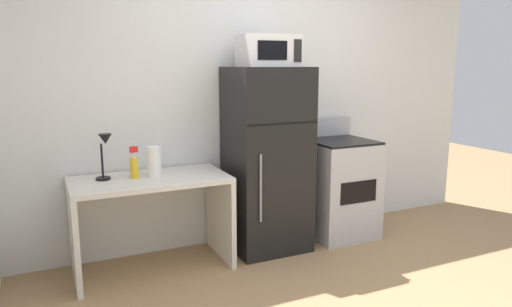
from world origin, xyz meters
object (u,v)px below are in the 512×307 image
(desk_lamp, at_px, (105,149))
(desk, at_px, (151,205))
(spray_bottle, at_px, (134,166))
(oven_range, at_px, (339,187))
(paper_towel_roll, at_px, (154,162))
(refrigerator, at_px, (267,160))
(microwave, at_px, (269,51))

(desk_lamp, bearing_deg, desk, -12.40)
(desk, xyz_separation_m, desk_lamp, (-0.31, 0.07, 0.46))
(spray_bottle, distance_m, oven_range, 1.93)
(desk_lamp, height_order, spray_bottle, desk_lamp)
(desk_lamp, relative_size, paper_towel_roll, 1.47)
(desk, height_order, refrigerator, refrigerator)
(microwave, bearing_deg, paper_towel_roll, 178.80)
(paper_towel_roll, distance_m, oven_range, 1.79)
(paper_towel_roll, xyz_separation_m, microwave, (0.98, -0.02, 0.85))
(spray_bottle, distance_m, microwave, 1.43)
(refrigerator, distance_m, microwave, 0.93)
(paper_towel_roll, bearing_deg, desk_lamp, 171.62)
(desk, bearing_deg, spray_bottle, 164.37)
(desk, relative_size, oven_range, 1.09)
(desk, bearing_deg, desk_lamp, 167.60)
(paper_towel_roll, height_order, spray_bottle, spray_bottle)
(desk_lamp, bearing_deg, spray_bottle, -10.66)
(refrigerator, bearing_deg, oven_range, -0.43)
(spray_bottle, height_order, refrigerator, refrigerator)
(desk_lamp, relative_size, microwave, 0.77)
(desk, relative_size, microwave, 2.61)
(paper_towel_roll, bearing_deg, microwave, -1.20)
(spray_bottle, xyz_separation_m, refrigerator, (1.14, -0.01, -0.05))
(microwave, xyz_separation_m, oven_range, (0.76, 0.02, -1.26))
(paper_towel_roll, relative_size, refrigerator, 0.15)
(desk, height_order, desk_lamp, desk_lamp)
(refrigerator, bearing_deg, paper_towel_roll, -179.97)
(microwave, bearing_deg, refrigerator, 90.33)
(desk_lamp, bearing_deg, microwave, -3.12)
(desk, distance_m, refrigerator, 1.06)
(desk_lamp, height_order, oven_range, desk_lamp)
(desk_lamp, relative_size, spray_bottle, 1.42)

